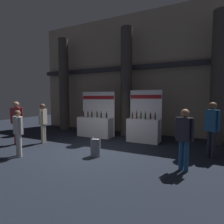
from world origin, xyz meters
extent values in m
plane|color=black|center=(0.00, 0.00, 0.00)|extent=(24.50, 24.50, 0.00)
cube|color=tan|center=(0.00, 4.42, 3.29)|extent=(12.25, 0.25, 6.58)
cube|color=#2D2D33|center=(0.00, 4.12, 3.62)|extent=(12.25, 0.20, 0.24)
cylinder|color=#423D38|center=(-4.15, 3.48, 2.78)|extent=(0.59, 0.59, 5.56)
cylinder|color=#423D38|center=(0.00, 3.48, 2.78)|extent=(0.59, 0.59, 5.56)
cylinder|color=#423D38|center=(4.15, 3.48, 2.78)|extent=(0.59, 0.59, 5.56)
cube|color=white|center=(-1.29, 2.44, 0.49)|extent=(1.81, 0.60, 0.99)
cube|color=white|center=(-1.29, 2.78, 1.14)|extent=(1.90, 0.04, 2.29)
cube|color=maroon|center=(-1.29, 2.75, 1.99)|extent=(1.84, 0.01, 0.18)
cylinder|color=black|center=(-1.96, 2.39, 1.11)|extent=(0.06, 0.06, 0.24)
cylinder|color=black|center=(-1.96, 2.39, 1.26)|extent=(0.03, 0.03, 0.07)
cylinder|color=gold|center=(-1.96, 2.39, 1.31)|extent=(0.03, 0.03, 0.02)
cylinder|color=black|center=(-1.69, 2.42, 1.11)|extent=(0.06, 0.06, 0.24)
cylinder|color=black|center=(-1.69, 2.42, 1.27)|extent=(0.03, 0.03, 0.07)
cylinder|color=red|center=(-1.69, 2.42, 1.31)|extent=(0.03, 0.03, 0.02)
cylinder|color=#19381E|center=(-1.43, 2.38, 1.12)|extent=(0.08, 0.08, 0.26)
cylinder|color=#19381E|center=(-1.43, 2.38, 1.29)|extent=(0.03, 0.03, 0.08)
cylinder|color=red|center=(-1.43, 2.38, 1.34)|extent=(0.03, 0.03, 0.02)
cylinder|color=#19381E|center=(-1.17, 2.46, 1.12)|extent=(0.07, 0.07, 0.27)
cylinder|color=#19381E|center=(-1.17, 2.46, 1.29)|extent=(0.03, 0.03, 0.06)
cylinder|color=black|center=(-1.17, 2.46, 1.33)|extent=(0.03, 0.03, 0.02)
cylinder|color=black|center=(-0.87, 2.36, 1.11)|extent=(0.07, 0.07, 0.25)
cylinder|color=black|center=(-0.87, 2.36, 1.28)|extent=(0.03, 0.03, 0.09)
cylinder|color=red|center=(-0.87, 2.36, 1.33)|extent=(0.03, 0.03, 0.02)
cylinder|color=black|center=(-0.61, 2.41, 1.10)|extent=(0.07, 0.07, 0.23)
cylinder|color=black|center=(-0.61, 2.41, 1.25)|extent=(0.03, 0.03, 0.07)
cylinder|color=black|center=(-0.61, 2.41, 1.29)|extent=(0.03, 0.03, 0.02)
cube|color=white|center=(1.24, 2.43, 0.52)|extent=(1.41, 0.60, 1.04)
cube|color=white|center=(1.24, 2.77, 1.17)|extent=(1.48, 0.04, 2.34)
cube|color=maroon|center=(1.24, 2.75, 2.03)|extent=(1.44, 0.01, 0.18)
cylinder|color=#472D14|center=(0.73, 2.41, 1.15)|extent=(0.07, 0.07, 0.23)
cylinder|color=#472D14|center=(0.73, 2.41, 1.30)|extent=(0.03, 0.03, 0.07)
cylinder|color=red|center=(0.73, 2.41, 1.35)|extent=(0.03, 0.03, 0.02)
cylinder|color=#472D14|center=(0.94, 2.42, 1.18)|extent=(0.06, 0.06, 0.28)
cylinder|color=#472D14|center=(0.94, 2.42, 1.36)|extent=(0.03, 0.03, 0.09)
cylinder|color=gold|center=(0.94, 2.42, 1.41)|extent=(0.03, 0.03, 0.02)
cylinder|color=#19381E|center=(1.15, 2.36, 1.17)|extent=(0.06, 0.06, 0.27)
cylinder|color=#19381E|center=(1.15, 2.36, 1.35)|extent=(0.03, 0.03, 0.08)
cylinder|color=red|center=(1.15, 2.36, 1.39)|extent=(0.03, 0.03, 0.02)
cylinder|color=#19381E|center=(1.35, 2.38, 1.17)|extent=(0.07, 0.07, 0.26)
cylinder|color=#19381E|center=(1.35, 2.38, 1.34)|extent=(0.03, 0.03, 0.08)
cylinder|color=red|center=(1.35, 2.38, 1.39)|extent=(0.03, 0.03, 0.02)
cylinder|color=black|center=(1.55, 2.50, 1.16)|extent=(0.07, 0.07, 0.25)
cylinder|color=black|center=(1.55, 2.50, 1.32)|extent=(0.03, 0.03, 0.06)
cylinder|color=red|center=(1.55, 2.50, 1.36)|extent=(0.03, 0.03, 0.02)
cylinder|color=black|center=(1.76, 2.50, 1.16)|extent=(0.06, 0.06, 0.24)
cylinder|color=black|center=(1.76, 2.50, 1.32)|extent=(0.03, 0.03, 0.09)
cylinder|color=gold|center=(1.76, 2.50, 1.37)|extent=(0.03, 0.03, 0.02)
cylinder|color=slate|center=(0.37, -0.23, 0.29)|extent=(0.34, 0.34, 0.58)
torus|color=black|center=(0.37, -0.23, 0.60)|extent=(0.34, 0.34, 0.02)
cylinder|color=silver|center=(-2.06, -1.34, 0.38)|extent=(0.12, 0.12, 0.76)
cylinder|color=silver|center=(-1.89, -1.40, 0.38)|extent=(0.12, 0.12, 0.76)
cube|color=silver|center=(-1.98, -1.37, 1.06)|extent=(0.46, 0.33, 0.60)
sphere|color=brown|center=(-1.98, -1.37, 1.47)|extent=(0.21, 0.21, 0.21)
cylinder|color=silver|center=(-2.21, -1.29, 1.07)|extent=(0.08, 0.08, 0.57)
cylinder|color=silver|center=(-1.74, -1.45, 1.07)|extent=(0.08, 0.08, 0.57)
cylinder|color=maroon|center=(-3.54, -0.36, 0.44)|extent=(0.12, 0.12, 0.88)
cylinder|color=maroon|center=(-3.41, -0.28, 0.44)|extent=(0.12, 0.12, 0.88)
cube|color=maroon|center=(-3.47, -0.32, 1.23)|extent=(0.42, 0.37, 0.70)
sphere|color=tan|center=(-3.47, -0.32, 1.70)|extent=(0.24, 0.24, 0.24)
cylinder|color=maroon|center=(-3.66, -0.43, 1.25)|extent=(0.08, 0.08, 0.66)
cylinder|color=maroon|center=(-3.28, -0.21, 1.25)|extent=(0.08, 0.08, 0.66)
cylinder|color=#ADA393|center=(-2.61, 0.25, 0.42)|extent=(0.12, 0.12, 0.83)
cylinder|color=#ADA393|center=(-2.65, 0.39, 0.42)|extent=(0.12, 0.12, 0.83)
cube|color=#ADA393|center=(-2.63, 0.32, 1.16)|extent=(0.28, 0.35, 0.66)
sphere|color=brown|center=(-2.63, 0.32, 1.61)|extent=(0.23, 0.23, 0.23)
cylinder|color=#ADA393|center=(-2.58, 0.12, 1.18)|extent=(0.08, 0.08, 0.63)
cylinder|color=#ADA393|center=(-2.68, 0.51, 1.18)|extent=(0.08, 0.08, 0.63)
cylinder|color=navy|center=(3.09, -0.20, 0.41)|extent=(0.12, 0.12, 0.82)
cylinder|color=navy|center=(3.23, -0.25, 0.41)|extent=(0.12, 0.12, 0.82)
cube|color=#23232D|center=(3.16, -0.22, 1.14)|extent=(0.40, 0.34, 0.65)
sphere|color=#8C6647|center=(3.16, -0.22, 1.58)|extent=(0.22, 0.22, 0.22)
cylinder|color=#23232D|center=(2.96, -0.15, 1.16)|extent=(0.08, 0.08, 0.61)
cylinder|color=#23232D|center=(3.36, -0.30, 1.16)|extent=(0.08, 0.08, 0.61)
cylinder|color=#23232D|center=(3.94, 1.27, 0.45)|extent=(0.12, 0.12, 0.89)
cylinder|color=#23232D|center=(3.81, 1.37, 0.45)|extent=(0.12, 0.12, 0.89)
cube|color=navy|center=(3.88, 1.32, 1.24)|extent=(0.44, 0.42, 0.71)
sphere|color=brown|center=(3.88, 1.32, 1.73)|extent=(0.25, 0.25, 0.25)
cylinder|color=navy|center=(4.06, 1.17, 1.26)|extent=(0.08, 0.08, 0.67)
cylinder|color=navy|center=(3.70, 1.47, 1.26)|extent=(0.08, 0.08, 0.67)
camera|label=1|loc=(3.53, -5.40, 2.00)|focal=29.11mm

